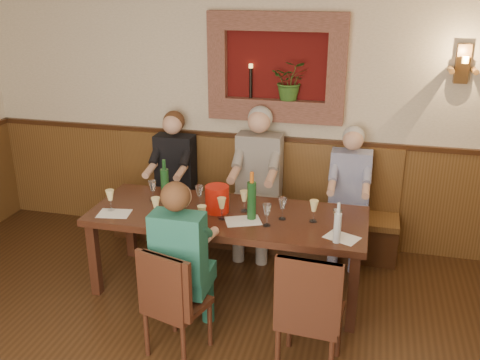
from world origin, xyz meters
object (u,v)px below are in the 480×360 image
object	(u,v)px
spittoon_bucket	(217,199)
wine_bottle_green_b	(165,185)
person_bench_left	(173,189)
water_bottle	(337,227)
person_bench_mid	(257,193)
person_chair_front	(184,276)
chair_near_right	(309,335)
bench	(251,214)
person_bench_right	(348,207)
chair_near_left	(177,322)
wine_bottle_green_a	(252,200)
dining_table	(228,221)

from	to	relation	value
spittoon_bucket	wine_bottle_green_b	size ratio (longest dim) A/B	0.59
person_bench_left	water_bottle	bearing A→B (deg)	-32.95
spittoon_bucket	person_bench_mid	bearing A→B (deg)	77.61
person_chair_front	spittoon_bucket	world-z (taller)	person_chair_front
spittoon_bucket	water_bottle	bearing A→B (deg)	-17.61
chair_near_right	person_chair_front	bearing A→B (deg)	176.36
bench	person_bench_right	bearing A→B (deg)	-5.93
chair_near_left	person_bench_mid	size ratio (longest dim) A/B	0.60
person_bench_left	person_bench_right	xyz separation A→B (m)	(1.82, 0.00, -0.02)
wine_bottle_green_a	water_bottle	distance (m)	0.78
wine_bottle_green_b	wine_bottle_green_a	bearing A→B (deg)	-11.61
chair_near_right	person_chair_front	xyz separation A→B (m)	(-0.98, 0.13, 0.27)
chair_near_left	spittoon_bucket	world-z (taller)	spittoon_bucket
chair_near_left	water_bottle	xyz separation A→B (m)	(1.10, 0.63, 0.62)
chair_near_left	spittoon_bucket	size ratio (longest dim) A/B	3.79
water_bottle	person_bench_left	bearing A→B (deg)	147.05
bench	wine_bottle_green_a	size ratio (longest dim) A/B	7.15
spittoon_bucket	wine_bottle_green_a	distance (m)	0.34
person_bench_left	spittoon_bucket	xyz separation A→B (m)	(0.73, -0.82, 0.29)
chair_near_right	wine_bottle_green_b	xyz separation A→B (m)	(-1.46, 1.02, 0.63)
spittoon_bucket	bench	bearing A→B (deg)	84.03
bench	wine_bottle_green_b	world-z (taller)	wine_bottle_green_b
dining_table	person_chair_front	size ratio (longest dim) A/B	1.78
bench	wine_bottle_green_a	bearing A→B (deg)	-77.18
chair_near_left	water_bottle	world-z (taller)	water_bottle
chair_near_left	water_bottle	size ratio (longest dim) A/B	2.73
chair_near_right	person_bench_right	distance (m)	1.77
person_bench_mid	chair_near_left	bearing A→B (deg)	-96.97
person_bench_mid	spittoon_bucket	world-z (taller)	person_bench_mid
chair_near_right	person_chair_front	world-z (taller)	person_chair_front
person_chair_front	bench	bearing A→B (deg)	85.67
wine_bottle_green_b	water_bottle	xyz separation A→B (m)	(1.58, -0.44, -0.04)
spittoon_bucket	water_bottle	world-z (taller)	water_bottle
bench	person_bench_right	xyz separation A→B (m)	(1.00, -0.10, 0.23)
person_bench_mid	person_chair_front	size ratio (longest dim) A/B	1.11
dining_table	person_bench_left	distance (m)	1.18
person_bench_right	person_chair_front	distance (m)	1.97
bench	person_chair_front	distance (m)	1.74
chair_near_right	wine_bottle_green_a	distance (m)	1.23
chair_near_left	person_bench_right	xyz separation A→B (m)	(1.13, 1.79, 0.30)
wine_bottle_green_a	spittoon_bucket	bearing A→B (deg)	167.23
chair_near_left	person_chair_front	xyz separation A→B (m)	(0.01, 0.18, 0.29)
wine_bottle_green_a	wine_bottle_green_b	size ratio (longest dim) A/B	1.04
chair_near_left	person_bench_left	world-z (taller)	person_bench_left
spittoon_bucket	wine_bottle_green_a	xyz separation A→B (m)	(0.32, -0.07, 0.06)
chair_near_left	spittoon_bucket	xyz separation A→B (m)	(0.04, 0.97, 0.61)
chair_near_left	chair_near_right	distance (m)	0.98
chair_near_left	chair_near_right	size ratio (longest dim) A/B	0.91
wine_bottle_green_a	wine_bottle_green_b	bearing A→B (deg)	168.39
bench	person_bench_mid	world-z (taller)	person_bench_mid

